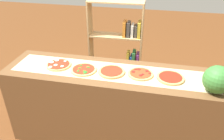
% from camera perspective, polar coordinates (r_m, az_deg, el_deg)
% --- Properties ---
extents(ground_plane, '(12.00, 12.00, 0.00)m').
position_cam_1_polar(ground_plane, '(2.96, 0.00, -16.07)').
color(ground_plane, brown).
extents(counter, '(2.30, 0.60, 0.93)m').
position_cam_1_polar(counter, '(2.65, 0.00, -9.09)').
color(counter, brown).
rests_on(counter, ground_plane).
extents(parchment_paper, '(2.12, 0.38, 0.00)m').
position_cam_1_polar(parchment_paper, '(2.38, 0.00, -0.40)').
color(parchment_paper, beige).
rests_on(parchment_paper, counter).
extents(pizza_mozzarella_0, '(0.26, 0.26, 0.03)m').
position_cam_1_polar(pizza_mozzarella_0, '(2.55, -13.22, 1.24)').
color(pizza_mozzarella_0, '#DBB26B').
rests_on(pizza_mozzarella_0, parchment_paper).
extents(pizza_spinach_1, '(0.27, 0.27, 0.03)m').
position_cam_1_polar(pizza_spinach_1, '(2.42, -7.10, 0.12)').
color(pizza_spinach_1, '#DBB26B').
rests_on(pizza_spinach_1, parchment_paper).
extents(pizza_plain_2, '(0.27, 0.27, 0.02)m').
position_cam_1_polar(pizza_plain_2, '(2.36, -0.12, -0.42)').
color(pizza_plain_2, tan).
rests_on(pizza_plain_2, parchment_paper).
extents(pizza_pepperoni_3, '(0.26, 0.26, 0.02)m').
position_cam_1_polar(pizza_pepperoni_3, '(2.34, 7.13, -0.94)').
color(pizza_pepperoni_3, tan).
rests_on(pizza_pepperoni_3, parchment_paper).
extents(pizza_plain_4, '(0.27, 0.27, 0.02)m').
position_cam_1_polar(pizza_plain_4, '(2.33, 14.38, -1.87)').
color(pizza_plain_4, tan).
rests_on(pizza_plain_4, parchment_paper).
extents(watermelon, '(0.25, 0.25, 0.25)m').
position_cam_1_polar(watermelon, '(2.22, 24.81, -2.18)').
color(watermelon, '#387A33').
rests_on(watermelon, counter).
extents(bookshelf, '(0.76, 0.24, 1.44)m').
position_cam_1_polar(bookshelf, '(3.33, 2.52, 3.56)').
color(bookshelf, tan).
rests_on(bookshelf, ground_plane).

